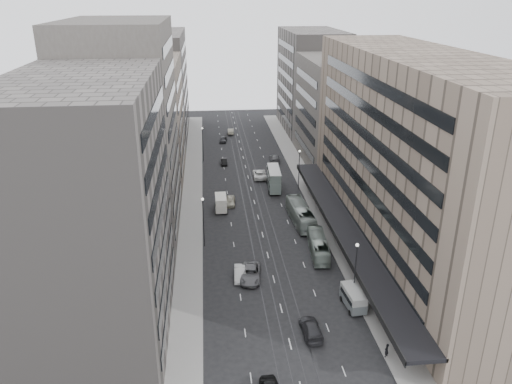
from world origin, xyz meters
name	(u,v)px	position (x,y,z in m)	size (l,w,h in m)	color
ground	(275,283)	(0.00, 0.00, 0.00)	(220.00, 220.00, 0.00)	black
sidewalk_right	(307,184)	(12.00, 37.50, 0.07)	(4.00, 125.00, 0.15)	gray
sidewalk_left	(193,188)	(-12.00, 37.50, 0.07)	(4.00, 125.00, 0.15)	gray
department_store	(413,158)	(21.45, 8.00, 14.95)	(19.20, 60.00, 30.00)	#806E5D
building_right_mid	(337,112)	(21.50, 52.00, 12.00)	(15.00, 28.00, 24.00)	#49443F
building_right_far	(311,81)	(21.50, 82.00, 14.00)	(15.00, 32.00, 28.00)	#67615C
building_left_a	(92,216)	(-21.50, -8.00, 15.00)	(15.00, 28.00, 30.00)	#67615C
building_left_b	(125,133)	(-21.50, 19.00, 17.00)	(15.00, 26.00, 34.00)	#49443F
building_left_c	(145,120)	(-21.50, 46.00, 12.50)	(15.00, 28.00, 25.00)	#76695B
building_left_d	(157,86)	(-21.50, 79.00, 14.00)	(15.00, 38.00, 28.00)	#67615C
lamp_right_near	(356,265)	(9.70, -5.00, 5.20)	(0.44, 0.44, 8.32)	#262628
lamp_right_far	(299,165)	(9.70, 35.00, 5.20)	(0.44, 0.44, 8.32)	#262628
lamp_left_near	(203,216)	(-9.70, 12.00, 5.20)	(0.44, 0.44, 8.32)	#262628
lamp_left_far	(203,140)	(-9.70, 55.00, 5.20)	(0.44, 0.44, 8.32)	#262628
bus_near	(318,246)	(7.80, 7.59, 1.41)	(2.36, 10.09, 2.81)	gray
bus_far	(301,214)	(7.13, 19.01, 1.67)	(2.80, 11.98, 3.34)	#949F97
double_decker	(274,178)	(4.61, 35.13, 2.40)	(2.88, 8.26, 4.45)	slate
vw_microbus	(353,298)	(9.20, -6.68, 1.43)	(2.50, 4.91, 2.57)	#585E60
panel_van	(221,203)	(-6.55, 25.58, 1.59)	(2.27, 4.58, 2.88)	beige
sedan_1	(240,273)	(-4.74, 1.82, 0.74)	(1.56, 4.48, 1.48)	silver
sedan_2	(251,274)	(-3.26, 1.45, 0.83)	(2.75, 5.97, 1.66)	slate
sedan_3	(311,328)	(2.75, -11.44, 0.77)	(2.15, 5.29, 1.53)	#29292C
sedan_4	(230,201)	(-4.66, 28.12, 0.77)	(1.82, 4.53, 1.54)	#A6A089
sedan_5	(224,162)	(-4.91, 52.24, 0.66)	(1.40, 4.02, 1.33)	black
sedan_6	(260,174)	(2.47, 42.37, 0.85)	(2.81, 6.10, 1.69)	white
sedan_7	(275,158)	(7.26, 53.54, 0.75)	(2.11, 5.19, 1.50)	#5C5D5F
sedan_8	(223,139)	(-4.31, 71.04, 0.73)	(1.73, 4.30, 1.46)	#252527
sedan_9	(231,131)	(-1.87, 79.13, 0.77)	(1.63, 4.66, 1.54)	#9E9983
pedestrian	(387,350)	(10.20, -16.37, 1.00)	(0.62, 0.40, 1.69)	black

